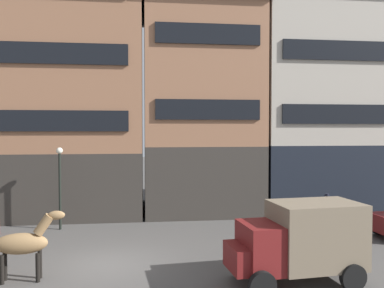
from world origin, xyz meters
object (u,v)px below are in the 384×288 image
at_px(draft_horse, 24,243).
at_px(delivery_truck_far, 299,240).
at_px(pedestrian_officer, 327,210).
at_px(streetlamp_curbside, 60,176).

relative_size(draft_horse, delivery_truck_far, 0.52).
bearing_deg(pedestrian_officer, streetlamp_curbside, 173.34).
distance_m(delivery_truck_far, pedestrian_officer, 7.81).
distance_m(draft_horse, pedestrian_officer, 14.11).
bearing_deg(streetlamp_curbside, delivery_truck_far, -41.70).
height_order(delivery_truck_far, streetlamp_curbside, streetlamp_curbside).
relative_size(draft_horse, streetlamp_curbside, 0.57).
xyz_separation_m(draft_horse, streetlamp_curbside, (-0.25, 6.92, 1.40)).
distance_m(draft_horse, delivery_truck_far, 9.01).
bearing_deg(pedestrian_officer, delivery_truck_far, -121.89).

